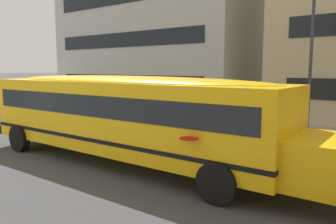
# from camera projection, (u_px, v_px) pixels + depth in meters

# --- Properties ---
(ground_plane) EXTENTS (400.00, 400.00, 0.00)m
(ground_plane) POSITION_uv_depth(u_px,v_px,m) (145.00, 150.00, 12.21)
(ground_plane) COLOR #424244
(sidewalk_far) EXTENTS (120.00, 3.00, 0.01)m
(sidewalk_far) POSITION_uv_depth(u_px,v_px,m) (240.00, 123.00, 18.42)
(sidewalk_far) COLOR gray
(sidewalk_far) RESTS_ON ground_plane
(lane_centreline) EXTENTS (110.00, 0.16, 0.01)m
(lane_centreline) POSITION_uv_depth(u_px,v_px,m) (145.00, 150.00, 12.21)
(lane_centreline) COLOR silver
(lane_centreline) RESTS_ON ground_plane
(school_bus) EXTENTS (12.36, 2.94, 2.75)m
(school_bus) POSITION_uv_depth(u_px,v_px,m) (128.00, 112.00, 10.34)
(school_bus) COLOR yellow
(school_bus) RESTS_ON ground_plane
(parked_car_white_near_corner) EXTENTS (3.93, 1.93, 1.64)m
(parked_car_white_near_corner) POSITION_uv_depth(u_px,v_px,m) (20.00, 95.00, 26.83)
(parked_car_white_near_corner) COLOR silver
(parked_car_white_near_corner) RESTS_ON ground_plane
(street_lamp) EXTENTS (0.44, 0.44, 6.80)m
(street_lamp) POSITION_uv_depth(u_px,v_px,m) (312.00, 38.00, 15.05)
(street_lamp) COLOR #38383D
(street_lamp) RESTS_ON ground_plane
(apartment_block_far_left) EXTENTS (17.22, 9.97, 16.50)m
(apartment_block_far_left) POSITION_uv_depth(u_px,v_px,m) (164.00, 7.00, 28.78)
(apartment_block_far_left) COLOR #B7B7B2
(apartment_block_far_left) RESTS_ON ground_plane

